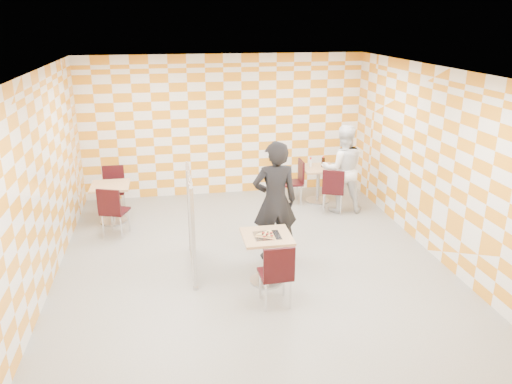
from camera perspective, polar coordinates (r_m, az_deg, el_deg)
room_shell at (r=7.92m, az=-1.15°, el=3.16°), size 7.00×7.00×7.00m
main_table at (r=7.30m, az=1.23°, el=-6.68°), size 0.70×0.70×0.75m
second_table at (r=10.54m, az=7.13°, el=1.57°), size 0.70×0.70×0.75m
empty_table at (r=9.77m, az=-16.21°, el=-0.54°), size 0.70×0.70×0.75m
chair_main_front at (r=6.67m, az=2.42°, el=-9.04°), size 0.44×0.45×0.92m
chair_second_front at (r=9.90m, az=8.81°, el=0.50°), size 0.55×0.56×0.92m
chair_second_side at (r=10.37m, az=4.59°, el=1.56°), size 0.44×0.43×0.92m
chair_empty_near at (r=9.10m, az=-16.12°, el=-1.78°), size 0.54×0.55×0.92m
chair_empty_far at (r=10.31m, az=-15.95°, el=0.74°), size 0.42×0.43×0.92m
partition at (r=7.61m, az=-7.43°, el=-3.38°), size 0.08×1.38×1.55m
man_dark at (r=7.84m, az=2.18°, el=-1.07°), size 0.71×0.47×1.95m
man_white at (r=9.98m, az=9.88°, el=2.62°), size 0.93×0.77×1.76m
pizza_on_foil at (r=7.17m, az=1.27°, el=-4.88°), size 0.40×0.40×0.04m
sport_bottle at (r=10.47m, az=6.25°, el=3.36°), size 0.06×0.06×0.20m
soda_bottle at (r=10.49m, az=7.68°, el=3.41°), size 0.07×0.07×0.23m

